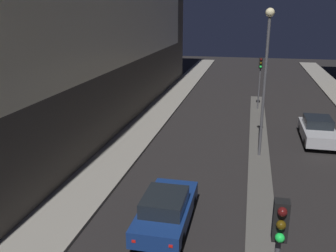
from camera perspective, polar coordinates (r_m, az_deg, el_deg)
The scene contains 6 objects.
median_strip at distance 22.17m, azimuth 13.70°, elevation -4.76°, with size 1.18×32.28×0.11m.
traffic_light_near at distance 8.68m, azimuth 16.37°, elevation -17.68°, with size 0.32×0.42×4.35m.
traffic_light_mid at distance 32.29m, azimuth 13.88°, elevation 8.08°, with size 0.32×0.42×4.35m.
street_lamp at distance 21.16m, azimuth 14.73°, elevation 9.23°, with size 0.48×0.48×8.19m.
car_left_lane at distance 14.88m, azimuth -0.30°, elevation -12.61°, with size 1.84×4.46×1.52m.
car_right_lane at distance 25.90m, azimuth 21.84°, elevation -0.59°, with size 1.93×4.59×1.57m.
Camera 1 is at (-0.81, -3.47, 8.17)m, focal length 40.00 mm.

